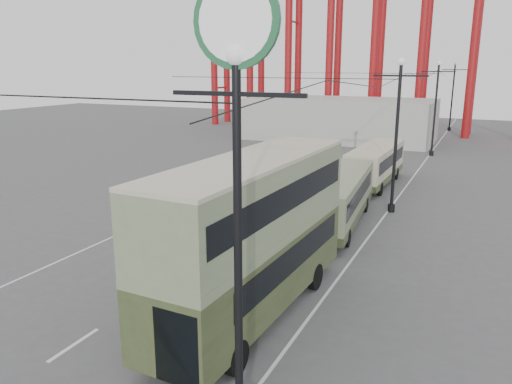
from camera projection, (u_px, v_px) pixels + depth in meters
The scene contains 11 objects.
ground at pixel (137, 324), 17.70m from camera, with size 160.00×160.00×0.00m, color #4D4D50.
road_markings at pixel (303, 194), 35.35m from camera, with size 12.52×120.00×0.01m.
lamp_post_near at pixel (237, 115), 10.83m from camera, with size 3.20×0.44×10.80m.
lamp_post_mid at pixel (396, 137), 30.05m from camera, with size 3.20×0.44×9.32m.
lamp_post_far at pixel (435, 109), 49.37m from camera, with size 3.20×0.44×9.32m.
lamp_post_distant at pixel (452, 97), 68.69m from camera, with size 3.20×0.44×9.32m.
fairground_shed at pixel (340, 119), 60.81m from camera, with size 22.00×10.00×5.00m, color #A0A19C.
double_decker_bus at pixel (254, 230), 17.56m from camera, with size 3.16×10.98×5.84m.
single_decker_green at pixel (340, 197), 28.28m from camera, with size 3.29×10.49×2.92m.
single_decker_cream at pixel (376, 164), 37.73m from camera, with size 2.61×9.61×2.97m.
pedestrian at pixel (317, 217), 27.18m from camera, with size 0.64×0.42×1.77m, color black.
Camera 1 is at (10.59, -12.71, 8.90)m, focal length 35.00 mm.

